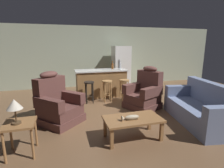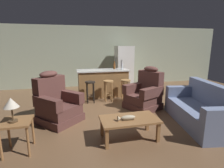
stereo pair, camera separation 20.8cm
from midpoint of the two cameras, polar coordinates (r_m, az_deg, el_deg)
The scene contains 16 objects.
ground_plane at distance 5.07m, azimuth -1.33°, elevation -8.06°, with size 12.00×12.00×0.00m.
back_wall at distance 7.83m, azimuth -7.25°, elevation 8.86°, with size 12.00×0.05×2.60m.
coffee_table at distance 3.44m, azimuth 5.04°, elevation -11.86°, with size 1.10×0.60×0.42m.
fish_figurine at distance 3.32m, azimuth 4.15°, elevation -10.88°, with size 0.34×0.10×0.10m.
couch at distance 4.55m, azimuth 25.80°, elevation -7.25°, with size 1.15×2.02×0.94m.
recliner_near_lamp at distance 4.33m, azimuth -18.70°, elevation -6.48°, with size 1.19×1.19×1.20m.
recliner_near_island at distance 5.12m, azimuth 9.35°, elevation -3.05°, with size 1.12×1.12×1.20m.
end_table at distance 3.33m, azimuth -29.51°, elevation -12.51°, with size 0.48×0.48×0.56m.
table_lamp at distance 3.17m, azimuth -30.93°, elevation -6.02°, with size 0.24×0.24×0.41m.
kitchen_island at distance 6.21m, azimuth -4.51°, elevation 0.33°, with size 1.80×0.70×0.95m.
bar_stool_left at distance 5.52m, azimuth -8.53°, elevation -1.37°, with size 0.32×0.32×0.68m.
bar_stool_middle at distance 5.62m, azimuth -2.63°, elevation -1.00°, with size 0.32×0.32×0.68m.
bar_stool_right at distance 5.78m, azimuth 3.00°, elevation -0.63°, with size 0.32×0.32×0.68m.
refrigerator at distance 7.58m, azimuth 2.13°, elevation 5.64°, with size 0.70×0.69×1.76m.
bottle_tall_green at distance 6.28m, azimuth -0.82°, elevation 5.89°, with size 0.08×0.08×0.29m.
bottle_short_amber at distance 6.16m, azimuth 1.71°, elevation 5.85°, with size 0.08×0.08×0.32m.
Camera 1 is at (-1.30, -4.57, 1.78)m, focal length 28.00 mm.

